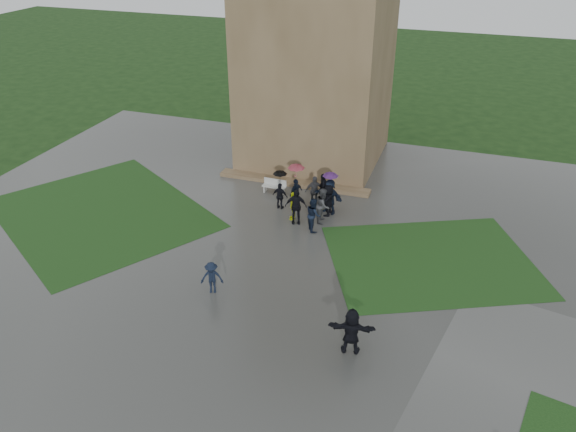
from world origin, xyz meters
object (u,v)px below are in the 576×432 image
(pedestrian_near, at_px, (351,331))
(tower, at_px, (318,10))
(bench, at_px, (274,186))
(pedestrian_mid, at_px, (212,278))

(pedestrian_near, bearing_deg, tower, -79.22)
(bench, xyz_separation_m, pedestrian_near, (7.03, -11.23, 0.52))
(bench, bearing_deg, tower, 85.42)
(bench, distance_m, pedestrian_mid, 9.64)
(tower, distance_m, bench, 10.36)
(bench, distance_m, pedestrian_near, 13.26)
(tower, bearing_deg, pedestrian_near, -69.52)
(pedestrian_mid, height_order, pedestrian_near, pedestrian_near)
(bench, bearing_deg, pedestrian_near, -55.76)
(tower, bearing_deg, pedestrian_mid, -89.75)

